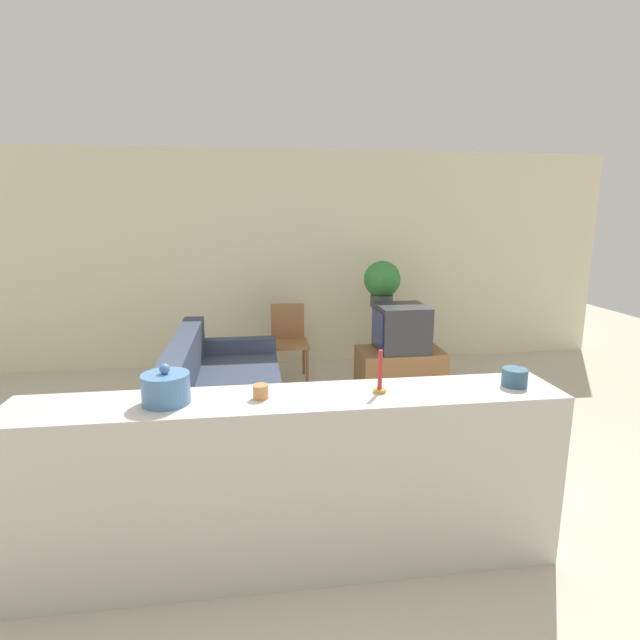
# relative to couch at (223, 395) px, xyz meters

# --- Properties ---
(ground_plane) EXTENTS (14.00, 14.00, 0.00)m
(ground_plane) POSITION_rel_couch_xyz_m (0.48, -1.47, -0.29)
(ground_plane) COLOR beige
(wall_back) EXTENTS (9.00, 0.06, 2.70)m
(wall_back) POSITION_rel_couch_xyz_m (0.48, 1.96, 1.06)
(wall_back) COLOR beige
(wall_back) RESTS_ON ground_plane
(couch) EXTENTS (0.97, 1.94, 0.84)m
(couch) POSITION_rel_couch_xyz_m (0.00, 0.00, 0.00)
(couch) COLOR #384256
(couch) RESTS_ON ground_plane
(tv_stand) EXTENTS (0.93, 0.59, 0.45)m
(tv_stand) POSITION_rel_couch_xyz_m (1.92, 0.75, -0.07)
(tv_stand) COLOR olive
(tv_stand) RESTS_ON ground_plane
(television) EXTENTS (0.54, 0.56, 0.50)m
(television) POSITION_rel_couch_xyz_m (1.91, 0.75, 0.41)
(television) COLOR #333338
(television) RESTS_ON tv_stand
(wooden_chair) EXTENTS (0.44, 0.44, 0.88)m
(wooden_chair) POSITION_rel_couch_xyz_m (0.70, 1.26, 0.21)
(wooden_chair) COLOR olive
(wooden_chair) RESTS_ON ground_plane
(plant_stand) EXTENTS (0.14, 0.14, 0.83)m
(plant_stand) POSITION_rel_couch_xyz_m (1.84, 1.34, 0.13)
(plant_stand) COLOR olive
(plant_stand) RESTS_ON ground_plane
(potted_plant) EXTENTS (0.44, 0.44, 0.55)m
(potted_plant) POSITION_rel_couch_xyz_m (1.84, 1.34, 0.84)
(potted_plant) COLOR #4C4C51
(potted_plant) RESTS_ON plant_stand
(foreground_counter) EXTENTS (2.93, 0.44, 1.00)m
(foreground_counter) POSITION_rel_couch_xyz_m (0.48, -1.96, 0.21)
(foreground_counter) COLOR beige
(foreground_counter) RESTS_ON ground_plane
(decorative_bowl) EXTENTS (0.24, 0.24, 0.21)m
(decorative_bowl) POSITION_rel_couch_xyz_m (-0.15, -1.96, 0.79)
(decorative_bowl) COLOR #4C7AAD
(decorative_bowl) RESTS_ON foreground_counter
(candle_jar) EXTENTS (0.08, 0.08, 0.07)m
(candle_jar) POSITION_rel_couch_xyz_m (0.32, -1.96, 0.74)
(candle_jar) COLOR #C6844C
(candle_jar) RESTS_ON foreground_counter
(candlestick) EXTENTS (0.07, 0.07, 0.24)m
(candlestick) POSITION_rel_couch_xyz_m (0.95, -1.96, 0.78)
(candlestick) COLOR #B7933D
(candlestick) RESTS_ON foreground_counter
(coffee_tin) EXTENTS (0.14, 0.14, 0.10)m
(coffee_tin) POSITION_rel_couch_xyz_m (1.73, -1.96, 0.76)
(coffee_tin) COLOR #335B75
(coffee_tin) RESTS_ON foreground_counter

